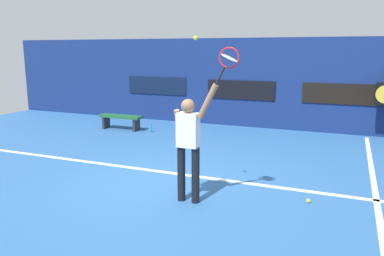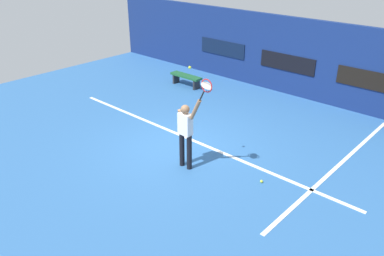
{
  "view_description": "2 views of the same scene",
  "coord_description": "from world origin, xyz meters",
  "px_view_note": "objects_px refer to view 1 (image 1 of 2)",
  "views": [
    {
      "loc": [
        3.2,
        -6.06,
        2.45
      ],
      "look_at": [
        0.76,
        -0.16,
        1.13
      ],
      "focal_mm": 35.72,
      "sensor_mm": 36.0,
      "label": 1
    },
    {
      "loc": [
        6.73,
        -6.81,
        5.18
      ],
      "look_at": [
        0.93,
        -0.43,
        1.04
      ],
      "focal_mm": 36.42,
      "sensor_mm": 36.0,
      "label": 2
    }
  ],
  "objects_px": {
    "tennis_ball": "(195,38)",
    "court_bench": "(121,119)",
    "spare_ball": "(308,201)",
    "tennis_player": "(189,141)",
    "water_bottle": "(150,128)",
    "tennis_racket": "(228,60)"
  },
  "relations": [
    {
      "from": "tennis_ball",
      "to": "court_bench",
      "type": "xyz_separation_m",
      "value": [
        -4.28,
        4.43,
        -2.28
      ]
    },
    {
      "from": "tennis_racket",
      "to": "court_bench",
      "type": "distance_m",
      "value": 6.87
    },
    {
      "from": "tennis_ball",
      "to": "court_bench",
      "type": "relative_size",
      "value": 0.05
    },
    {
      "from": "tennis_racket",
      "to": "water_bottle",
      "type": "relative_size",
      "value": 2.57
    },
    {
      "from": "tennis_ball",
      "to": "water_bottle",
      "type": "height_order",
      "value": "tennis_ball"
    },
    {
      "from": "tennis_racket",
      "to": "court_bench",
      "type": "xyz_separation_m",
      "value": [
        -4.82,
        4.49,
        -1.96
      ]
    },
    {
      "from": "tennis_player",
      "to": "tennis_ball",
      "type": "distance_m",
      "value": 1.61
    },
    {
      "from": "tennis_player",
      "to": "water_bottle",
      "type": "bearing_deg",
      "value": 125.16
    },
    {
      "from": "tennis_racket",
      "to": "spare_ball",
      "type": "xyz_separation_m",
      "value": [
        1.2,
        0.68,
        -2.26
      ]
    },
    {
      "from": "tennis_ball",
      "to": "court_bench",
      "type": "height_order",
      "value": "tennis_ball"
    },
    {
      "from": "tennis_player",
      "to": "tennis_racket",
      "type": "xyz_separation_m",
      "value": [
        0.63,
        -0.0,
        1.29
      ]
    },
    {
      "from": "tennis_racket",
      "to": "water_bottle",
      "type": "height_order",
      "value": "tennis_racket"
    },
    {
      "from": "tennis_player",
      "to": "court_bench",
      "type": "distance_m",
      "value": 6.17
    },
    {
      "from": "spare_ball",
      "to": "tennis_racket",
      "type": "bearing_deg",
      "value": -150.39
    },
    {
      "from": "tennis_racket",
      "to": "water_bottle",
      "type": "distance_m",
      "value": 6.26
    },
    {
      "from": "tennis_player",
      "to": "water_bottle",
      "type": "height_order",
      "value": "tennis_player"
    },
    {
      "from": "tennis_player",
      "to": "tennis_ball",
      "type": "relative_size",
      "value": 28.67
    },
    {
      "from": "tennis_ball",
      "to": "spare_ball",
      "type": "xyz_separation_m",
      "value": [
        1.73,
        0.62,
        -2.58
      ]
    },
    {
      "from": "tennis_racket",
      "to": "water_bottle",
      "type": "bearing_deg",
      "value": 130.17
    },
    {
      "from": "court_bench",
      "to": "water_bottle",
      "type": "xyz_separation_m",
      "value": [
        1.03,
        0.0,
        -0.22
      ]
    },
    {
      "from": "tennis_player",
      "to": "tennis_ball",
      "type": "bearing_deg",
      "value": 29.71
    },
    {
      "from": "tennis_player",
      "to": "tennis_ball",
      "type": "height_order",
      "value": "tennis_ball"
    }
  ]
}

